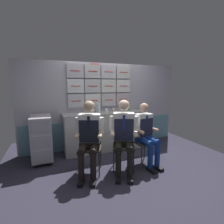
% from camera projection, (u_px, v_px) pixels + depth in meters
% --- Properties ---
extents(ground, '(4.80, 4.80, 0.04)m').
position_uv_depth(ground, '(128.00, 169.00, 3.22)').
color(ground, '#2D2B3A').
extents(galley_bulkhead, '(4.20, 0.14, 2.15)m').
position_uv_depth(galley_bulkhead, '(104.00, 104.00, 4.29)').
color(galley_bulkhead, '#AEAABA').
rests_on(galley_bulkhead, ground).
extents(galley_counter, '(2.00, 0.53, 0.95)m').
position_uv_depth(galley_counter, '(105.00, 131.00, 4.10)').
color(galley_counter, '#ADABAB').
rests_on(galley_counter, ground).
extents(service_trolley, '(0.40, 0.65, 0.98)m').
position_uv_depth(service_trolley, '(42.00, 137.00, 3.44)').
color(service_trolley, black).
rests_on(service_trolley, ground).
extents(folding_chair_left, '(0.52, 0.52, 0.87)m').
position_uv_depth(folding_chair_left, '(91.00, 142.00, 3.09)').
color(folding_chair_left, '#2D2D33').
rests_on(folding_chair_left, ground).
extents(crew_member_left, '(0.57, 0.71, 1.33)m').
position_uv_depth(crew_member_left, '(89.00, 134.00, 2.90)').
color(crew_member_left, black).
rests_on(crew_member_left, ground).
extents(folding_chair_center, '(0.53, 0.53, 0.87)m').
position_uv_depth(folding_chair_center, '(123.00, 140.00, 3.18)').
color(folding_chair_center, '#2D2D33').
rests_on(folding_chair_center, ground).
extents(crew_member_center, '(0.59, 0.72, 1.34)m').
position_uv_depth(crew_member_center, '(124.00, 132.00, 3.00)').
color(crew_member_center, black).
rests_on(crew_member_center, ground).
extents(folding_chair_right, '(0.44, 0.44, 0.87)m').
position_uv_depth(folding_chair_right, '(141.00, 136.00, 3.43)').
color(folding_chair_right, '#2D2D33').
rests_on(folding_chair_right, ground).
extents(crew_member_right, '(0.48, 0.61, 1.25)m').
position_uv_depth(crew_member_right, '(146.00, 132.00, 3.26)').
color(crew_member_right, black).
rests_on(crew_member_right, ground).
extents(water_bottle_tall, '(0.08, 0.08, 0.24)m').
position_uv_depth(water_bottle_tall, '(128.00, 107.00, 4.21)').
color(water_bottle_tall, '#4AA253').
rests_on(water_bottle_tall, galley_counter).
extents(water_bottle_short, '(0.07, 0.07, 0.26)m').
position_uv_depth(water_bottle_short, '(99.00, 108.00, 3.95)').
color(water_bottle_short, silver).
rests_on(water_bottle_short, galley_counter).
extents(sparkling_bottle_green, '(0.08, 0.08, 0.27)m').
position_uv_depth(sparkling_bottle_green, '(97.00, 107.00, 4.08)').
color(sparkling_bottle_green, silver).
rests_on(sparkling_bottle_green, galley_counter).
extents(paper_cup_blue, '(0.07, 0.07, 0.09)m').
position_uv_depth(paper_cup_blue, '(93.00, 110.00, 4.10)').
color(paper_cup_blue, white).
rests_on(paper_cup_blue, galley_counter).
extents(coffee_cup_spare, '(0.06, 0.06, 0.08)m').
position_uv_depth(coffee_cup_spare, '(106.00, 110.00, 4.11)').
color(coffee_cup_spare, white).
rests_on(coffee_cup_spare, galley_counter).
extents(paper_cup_tan, '(0.06, 0.06, 0.08)m').
position_uv_depth(paper_cup_tan, '(113.00, 109.00, 4.18)').
color(paper_cup_tan, silver).
rests_on(paper_cup_tan, galley_counter).
extents(espresso_cup_small, '(0.06, 0.06, 0.07)m').
position_uv_depth(espresso_cup_small, '(107.00, 111.00, 3.93)').
color(espresso_cup_small, silver).
rests_on(espresso_cup_small, galley_counter).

